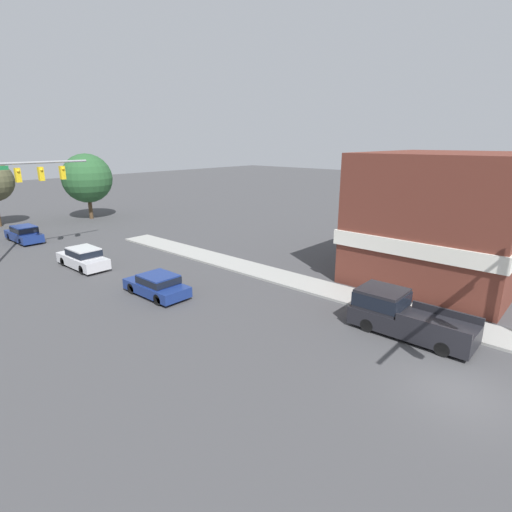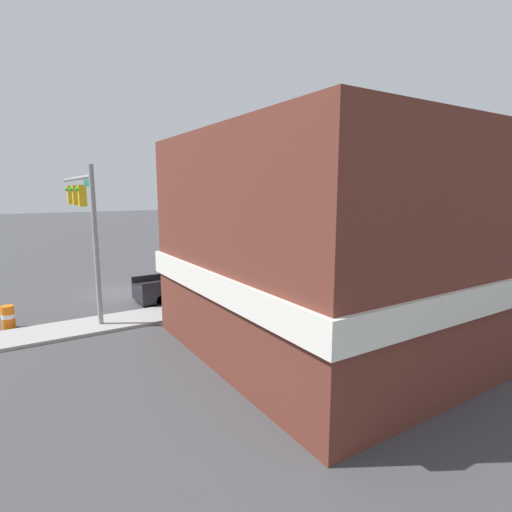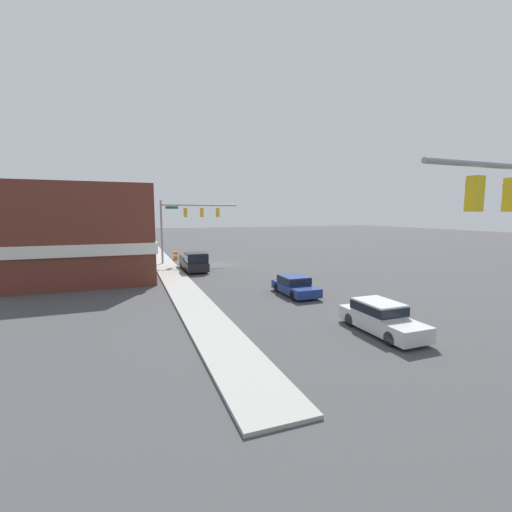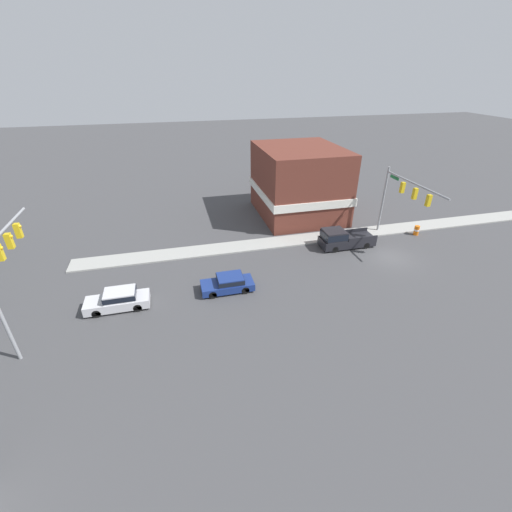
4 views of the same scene
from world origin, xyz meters
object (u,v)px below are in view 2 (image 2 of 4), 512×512
at_px(car_distant, 447,239).
at_px(pickup_truck_parked, 195,280).
at_px(car_second_ahead, 375,246).
at_px(construction_barrel, 8,317).
at_px(car_lead, 309,255).

bearing_deg(car_distant, pickup_truck_parked, -81.16).
bearing_deg(car_distant, car_second_ahead, -90.56).
bearing_deg(construction_barrel, car_second_ahead, 100.87).
distance_m(car_lead, car_second_ahead, 8.55).
distance_m(car_second_ahead, car_distant, 11.58).
height_order(car_distant, construction_barrel, car_distant).
bearing_deg(car_second_ahead, pickup_truck_parked, -76.18).
xyz_separation_m(car_lead, construction_barrel, (5.53, -21.95, -0.17)).
distance_m(car_distant, construction_barrel, 42.46).
relative_size(car_second_ahead, pickup_truck_parked, 0.84).
height_order(car_lead, car_distant, car_distant).
bearing_deg(car_second_ahead, construction_barrel, -79.13).
xyz_separation_m(car_second_ahead, pickup_truck_parked, (5.20, -21.15, 0.17)).
bearing_deg(pickup_truck_parked, car_second_ahead, 103.82).
relative_size(car_lead, car_distant, 0.92).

